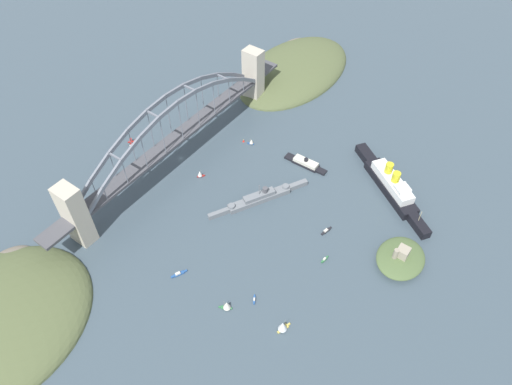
# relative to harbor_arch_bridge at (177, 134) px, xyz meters

# --- Properties ---
(ground_plane) EXTENTS (1400.00, 1400.00, 0.00)m
(ground_plane) POSITION_rel_harbor_arch_bridge_xyz_m (0.00, 0.00, -27.77)
(ground_plane) COLOR #3D4C56
(harbor_arch_bridge) EXTENTS (271.68, 17.47, 64.11)m
(harbor_arch_bridge) POSITION_rel_harbor_arch_bridge_xyz_m (0.00, 0.00, 0.00)
(harbor_arch_bridge) COLOR #BCB29E
(harbor_arch_bridge) RESTS_ON ground
(headland_west_shore) EXTENTS (153.08, 90.96, 25.21)m
(headland_west_shore) POSITION_rel_harbor_arch_bridge_xyz_m (-170.28, 5.87, -27.77)
(headland_west_shore) COLOR #515B38
(headland_west_shore) RESTS_ON ground
(ocean_liner) EXTENTS (65.31, 90.50, 22.31)m
(ocean_liner) POSITION_rel_harbor_arch_bridge_xyz_m (-71.73, 161.76, -21.29)
(ocean_liner) COLOR black
(ocean_liner) RESTS_ON ground
(naval_cruiser) EXTENTS (78.04, 44.02, 17.96)m
(naval_cruiser) POSITION_rel_harbor_arch_bridge_xyz_m (-0.86, 83.32, -24.52)
(naval_cruiser) COLOR slate
(naval_cruiser) RESTS_ON ground
(harbor_ferry_steamer) EXTENTS (9.13, 38.97, 7.41)m
(harbor_ferry_steamer) POSITION_rel_harbor_arch_bridge_xyz_m (-56.39, 91.02, -25.57)
(harbor_ferry_steamer) COLOR black
(harbor_ferry_steamer) RESTS_ON ground
(fort_island_mid_harbor) EXTENTS (39.71, 32.97, 15.71)m
(fort_island_mid_harbor) POSITION_rel_harbor_arch_bridge_xyz_m (-12.71, 197.47, -23.64)
(fort_island_mid_harbor) COLOR #4C6038
(fort_island_mid_harbor) RESTS_ON ground
(seaplane_taxiing_near_bridge) EXTENTS (8.17, 8.32, 4.96)m
(seaplane_taxiing_near_bridge) POSITION_rel_harbor_arch_bridge_xyz_m (11.74, -47.55, -25.72)
(seaplane_taxiing_near_bridge) COLOR #B7B7B2
(seaplane_taxiing_near_bridge) RESTS_ON ground
(small_boat_0) EXTENTS (10.77, 3.74, 2.40)m
(small_boat_0) POSITION_rel_harbor_arch_bridge_xyz_m (-4.93, 141.72, -26.92)
(small_boat_0) COLOR black
(small_boat_0) RESTS_ON ground
(small_boat_1) EXTENTS (7.74, 2.24, 2.54)m
(small_boat_1) POSITION_rel_harbor_arch_bridge_xyz_m (18.00, 153.89, -26.85)
(small_boat_1) COLOR #2D6B3D
(small_boat_1) RESTS_ON ground
(small_boat_2) EXTENTS (4.38, 6.16, 6.25)m
(small_boat_2) POSITION_rel_harbor_arch_bridge_xyz_m (-50.48, 38.24, -24.77)
(small_boat_2) COLOR #234C8C
(small_boat_2) RESTS_ON ground
(small_boat_3) EXTENTS (6.01, 5.47, 7.23)m
(small_boat_3) POSITION_rel_harbor_arch_bridge_xyz_m (7.04, 27.78, -24.35)
(small_boat_3) COLOR #B2231E
(small_boat_3) RESTS_ON ground
(small_boat_4) EXTENTS (10.44, 7.03, 10.50)m
(small_boat_4) POSITION_rel_harbor_arch_bridge_xyz_m (79.78, 159.18, -22.94)
(small_boat_4) COLOR gold
(small_boat_4) RESTS_ON ground
(small_boat_5) EXTENTS (11.48, 6.36, 2.22)m
(small_boat_5) POSITION_rel_harbor_arch_bridge_xyz_m (88.27, 77.76, -26.98)
(small_boat_5) COLOR #234C8C
(small_boat_5) RESTS_ON ground
(small_boat_6) EXTENTS (6.46, 4.59, 2.18)m
(small_boat_6) POSITION_rel_harbor_arch_bridge_xyz_m (73.42, 132.22, -26.98)
(small_boat_6) COLOR #234C8C
(small_boat_6) RESTS_ON ground
(small_boat_7) EXTENTS (6.85, 8.76, 8.75)m
(small_boat_7) POSITION_rel_harbor_arch_bridge_xyz_m (88.87, 121.11, -23.73)
(small_boat_7) COLOR #2D6B3D
(small_boat_7) RESTS_ON ground
(channel_marker_buoy) EXTENTS (2.20, 2.20, 2.75)m
(channel_marker_buoy) POSITION_rel_harbor_arch_bridge_xyz_m (-49.05, 30.63, -26.65)
(channel_marker_buoy) COLOR red
(channel_marker_buoy) RESTS_ON ground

